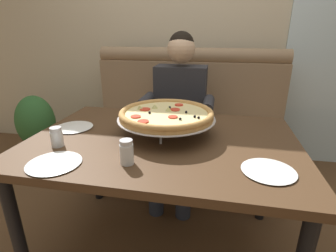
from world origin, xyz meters
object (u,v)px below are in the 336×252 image
booth_bench (185,133)px  shaker_parmesan (57,138)px  plate_near_right (54,162)px  potted_plant (37,127)px  pizza (166,115)px  dining_table (163,152)px  plate_near_left (269,170)px  shaker_oregano (127,154)px  patio_chair (314,95)px  diner_main (179,108)px  plate_far_side (74,126)px

booth_bench → shaker_parmesan: 1.30m
booth_bench → plate_near_right: 1.41m
booth_bench → potted_plant: (-1.45, -0.10, -0.01)m
pizza → shaker_parmesan: 0.56m
dining_table → plate_near_left: size_ratio=6.42×
shaker_oregano → plate_near_right: shaker_oregano is taller
pizza → plate_near_left: (0.48, -0.32, -0.10)m
shaker_parmesan → plate_near_left: (0.97, -0.06, -0.03)m
plate_near_right → potted_plant: bearing=131.3°
potted_plant → shaker_parmesan: bearing=-47.0°
plate_near_left → patio_chair: size_ratio=0.25×
plate_near_left → plate_near_right: (-0.88, -0.11, 0.00)m
dining_table → diner_main: bearing=92.0°
pizza → potted_plant: size_ratio=0.75×
potted_plant → pizza: bearing=-28.0°
pizza → dining_table: bearing=-94.0°
diner_main → pizza: 0.63m
shaker_oregano → patio_chair: 2.96m
dining_table → booth_bench: bearing=90.0°
booth_bench → pizza: size_ratio=3.28×
shaker_oregano → potted_plant: (-1.37, 1.14, -0.40)m
pizza → potted_plant: pizza is taller
pizza → patio_chair: (1.44, 2.15, -0.33)m
dining_table → diner_main: size_ratio=1.09×
diner_main → plate_near_left: bearing=-61.1°
diner_main → pizza: size_ratio=2.43×
dining_table → pizza: bearing=86.0°
pizza → plate_near_left: 0.59m
diner_main → plate_far_side: 0.82m
booth_bench → shaker_oregano: 1.31m
shaker_parmesan → plate_near_right: 0.19m
pizza → booth_bench: bearing=90.3°
shaker_oregano → patio_chair: bearing=58.7°
shaker_parmesan → potted_plant: 1.48m
booth_bench → plate_far_side: size_ratio=7.96×
shaker_parmesan → shaker_oregano: 0.41m
plate_far_side → dining_table: bearing=-5.2°
dining_table → plate_far_side: plate_far_side is taller
diner_main → plate_near_right: size_ratio=5.58×
diner_main → plate_near_right: diner_main is taller
plate_near_left → patio_chair: (0.95, 2.47, -0.23)m
pizza → patio_chair: 2.61m
booth_bench → plate_far_side: bearing=-121.0°
plate_near_left → plate_far_side: bearing=163.8°
dining_table → plate_near_right: size_ratio=6.08×
plate_near_left → patio_chair: bearing=68.9°
pizza → potted_plant: (-1.46, 0.78, -0.47)m
plate_far_side → pizza: bearing=2.2°
diner_main → pizza: (0.03, -0.61, 0.14)m
pizza → shaker_oregano: pizza is taller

